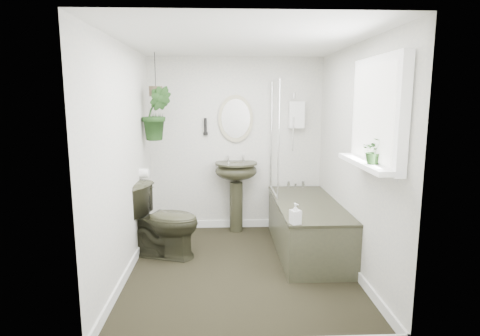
{
  "coord_description": "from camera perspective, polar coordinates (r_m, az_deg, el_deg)",
  "views": [
    {
      "loc": [
        -0.18,
        -3.95,
        1.77
      ],
      "look_at": [
        0.0,
        0.15,
        1.05
      ],
      "focal_mm": 30.0,
      "sensor_mm": 36.0,
      "label": 1
    }
  ],
  "objects": [
    {
      "name": "hanging_pot",
      "position": [
        4.96,
        -11.88,
        10.63
      ],
      "size": [
        0.16,
        0.16,
        0.12
      ],
      "primitive_type": "cylinder",
      "color": "#4E412F",
      "rests_on": "ceiling"
    },
    {
      "name": "shower_box",
      "position": [
        5.38,
        8.04,
        7.51
      ],
      "size": [
        0.2,
        0.1,
        0.35
      ],
      "primitive_type": "cube",
      "color": "white",
      "rests_on": "wall_back"
    },
    {
      "name": "wall_front",
      "position": [
        2.62,
        1.51,
        -3.73
      ],
      "size": [
        2.3,
        0.02,
        2.3
      ],
      "primitive_type": "cube",
      "color": "silver",
      "rests_on": "ground"
    },
    {
      "name": "wall_right",
      "position": [
        4.22,
        16.05,
        1.11
      ],
      "size": [
        0.02,
        2.8,
        2.3
      ],
      "primitive_type": "cube",
      "color": "silver",
      "rests_on": "ground"
    },
    {
      "name": "toilet",
      "position": [
        4.61,
        -10.84,
        -7.31
      ],
      "size": [
        0.92,
        0.69,
        0.83
      ],
      "primitive_type": "imported",
      "rotation": [
        0.0,
        0.0,
        1.25
      ],
      "color": "#2A2A1B",
      "rests_on": "floor"
    },
    {
      "name": "ceiling",
      "position": [
        3.99,
        0.1,
        17.73
      ],
      "size": [
        2.3,
        2.8,
        0.02
      ],
      "primitive_type": "cube",
      "color": "white",
      "rests_on": "ground"
    },
    {
      "name": "window_blinds",
      "position": [
        3.47,
        18.3,
        7.48
      ],
      "size": [
        0.01,
        0.86,
        0.76
      ],
      "primitive_type": "cube",
      "color": "white",
      "rests_on": "wall_right"
    },
    {
      "name": "sill_plant",
      "position": [
        3.35,
        18.58,
        2.33
      ],
      "size": [
        0.22,
        0.2,
        0.21
      ],
      "primitive_type": "imported",
      "rotation": [
        0.0,
        0.0,
        -0.22
      ],
      "color": "black",
      "rests_on": "window_sill"
    },
    {
      "name": "hanging_plant",
      "position": [
        4.97,
        -11.77,
        7.6
      ],
      "size": [
        0.39,
        0.33,
        0.64
      ],
      "primitive_type": "imported",
      "rotation": [
        0.0,
        0.0,
        0.13
      ],
      "color": "black",
      "rests_on": "ceiling"
    },
    {
      "name": "floor",
      "position": [
        4.33,
        0.09,
        -14.29
      ],
      "size": [
        2.3,
        2.8,
        0.02
      ],
      "primitive_type": "cube",
      "color": "#292518",
      "rests_on": "ground"
    },
    {
      "name": "bath_screen",
      "position": [
        5.01,
        4.97,
        4.29
      ],
      "size": [
        0.04,
        0.72,
        1.4
      ],
      "primitive_type": null,
      "color": "silver",
      "rests_on": "bathtub"
    },
    {
      "name": "wall_sconce",
      "position": [
        5.33,
        -4.94,
        5.93
      ],
      "size": [
        0.04,
        0.04,
        0.22
      ],
      "primitive_type": "cylinder",
      "color": "black",
      "rests_on": "wall_back"
    },
    {
      "name": "window_sill",
      "position": [
        3.51,
        17.54,
        0.63
      ],
      "size": [
        0.18,
        1.0,
        0.04
      ],
      "primitive_type": "cube",
      "color": "white",
      "rests_on": "wall_right"
    },
    {
      "name": "wall_left",
      "position": [
        4.12,
        -16.26,
        0.89
      ],
      "size": [
        0.02,
        2.8,
        2.3
      ],
      "primitive_type": "cube",
      "color": "silver",
      "rests_on": "ground"
    },
    {
      "name": "soap_bottle",
      "position": [
        3.88,
        7.89,
        -6.44
      ],
      "size": [
        0.12,
        0.12,
        0.2
      ],
      "primitive_type": "imported",
      "rotation": [
        0.0,
        0.0,
        0.35
      ],
      "color": "black",
      "rests_on": "bathtub"
    },
    {
      "name": "bathtub",
      "position": [
        4.79,
        9.52,
        -8.19
      ],
      "size": [
        0.72,
        1.72,
        0.58
      ],
      "primitive_type": null,
      "color": "#2A2A1B",
      "rests_on": "floor"
    },
    {
      "name": "skirting",
      "position": [
        4.31,
        0.09,
        -13.56
      ],
      "size": [
        2.3,
        2.8,
        0.1
      ],
      "primitive_type": "cube",
      "color": "white",
      "rests_on": "floor"
    },
    {
      "name": "oval_mirror",
      "position": [
        5.33,
        -0.61,
        7.04
      ],
      "size": [
        0.46,
        0.03,
        0.62
      ],
      "primitive_type": "ellipsoid",
      "color": "tan",
      "rests_on": "wall_back"
    },
    {
      "name": "wall_back",
      "position": [
        5.4,
        -0.59,
        3.35
      ],
      "size": [
        2.3,
        0.02,
        2.3
      ],
      "primitive_type": "cube",
      "color": "silver",
      "rests_on": "ground"
    },
    {
      "name": "window_recess",
      "position": [
        3.49,
        18.99,
        7.45
      ],
      "size": [
        0.08,
        1.0,
        0.9
      ],
      "primitive_type": "cube",
      "color": "white",
      "rests_on": "wall_right"
    },
    {
      "name": "pedestal_sink",
      "position": [
        5.35,
        -0.55,
        -4.09
      ],
      "size": [
        0.59,
        0.52,
        0.94
      ],
      "primitive_type": null,
      "rotation": [
        0.0,
        0.0,
        0.08
      ],
      "color": "#2A2A1B",
      "rests_on": "floor"
    },
    {
      "name": "toilet_roll_holder",
      "position": [
        4.82,
        -13.48,
        -0.73
      ],
      "size": [
        0.11,
        0.11,
        0.11
      ],
      "primitive_type": "cylinder",
      "rotation": [
        0.0,
        1.57,
        0.0
      ],
      "color": "white",
      "rests_on": "wall_left"
    }
  ]
}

